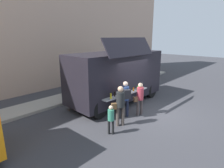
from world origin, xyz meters
TOP-DOWN VIEW (x-y plane):
  - ground_plane at (0.00, 0.00)m, footprint 60.00×60.00m
  - curb_strip at (-4.10, 4.94)m, footprint 28.00×1.60m
  - building_behind at (-3.10, 8.84)m, footprint 32.00×2.40m
  - food_truck_main at (-0.10, 2.31)m, footprint 5.86×2.99m
  - trash_bin at (3.76, 4.64)m, footprint 0.60×0.60m
  - customer_front_ordering at (-0.77, 0.26)m, footprint 0.52×0.36m
  - customer_mid_with_backpack at (-1.43, 0.62)m, footprint 0.50×0.56m
  - customer_rear_waiting at (-2.27, 0.25)m, footprint 0.54×0.45m
  - child_near_queue at (-3.07, 0.05)m, footprint 0.24×0.24m

SIDE VIEW (x-z plane):
  - ground_plane at x=0.00m, z-range 0.00..0.00m
  - curb_strip at x=-4.10m, z-range 0.00..0.15m
  - trash_bin at x=3.76m, z-range 0.00..0.91m
  - child_near_queue at x=-3.07m, z-range 0.12..1.31m
  - customer_front_ordering at x=-0.77m, z-range 0.15..1.76m
  - customer_rear_waiting at x=-2.27m, z-range 0.16..1.92m
  - customer_mid_with_backpack at x=-1.43m, z-range 0.20..1.94m
  - food_truck_main at x=-0.10m, z-range -0.27..3.42m
  - building_behind at x=-3.10m, z-range 0.00..10.69m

